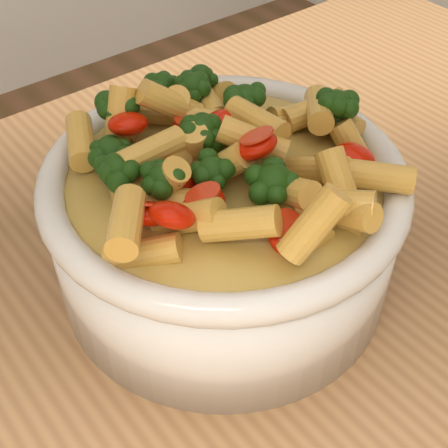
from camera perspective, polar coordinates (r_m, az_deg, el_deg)
table at (r=0.53m, az=1.14°, el=-19.58°), size 1.20×0.80×0.90m
serving_bowl at (r=0.46m, az=0.00°, el=0.13°), size 0.26×0.26×0.11m
pasta_salad at (r=0.42m, az=0.00°, el=7.09°), size 0.20×0.20×0.05m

